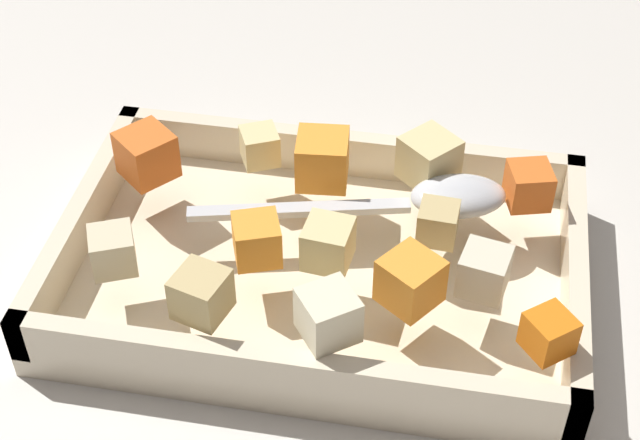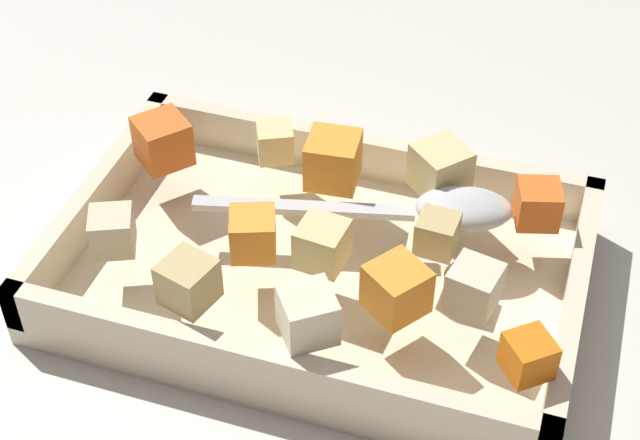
% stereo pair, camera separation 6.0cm
% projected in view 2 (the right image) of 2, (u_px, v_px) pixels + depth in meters
% --- Properties ---
extents(ground_plane, '(4.00, 4.00, 0.00)m').
position_uv_depth(ground_plane, '(340.00, 271.00, 0.65)').
color(ground_plane, beige).
extents(baking_dish, '(0.33, 0.22, 0.05)m').
position_uv_depth(baking_dish, '(320.00, 269.00, 0.63)').
color(baking_dish, beige).
rests_on(baking_dish, ground_plane).
extents(carrot_chunk_corner_se, '(0.03, 0.03, 0.02)m').
position_uv_depth(carrot_chunk_corner_se, '(528.00, 356.00, 0.52)').
color(carrot_chunk_corner_se, orange).
rests_on(carrot_chunk_corner_se, baking_dish).
extents(carrot_chunk_center, '(0.04, 0.04, 0.03)m').
position_uv_depth(carrot_chunk_center, '(333.00, 160.00, 0.63)').
color(carrot_chunk_center, orange).
rests_on(carrot_chunk_center, baking_dish).
extents(carrot_chunk_far_left, '(0.04, 0.04, 0.03)m').
position_uv_depth(carrot_chunk_far_left, '(253.00, 234.00, 0.59)').
color(carrot_chunk_far_left, orange).
rests_on(carrot_chunk_far_left, baking_dish).
extents(carrot_chunk_front_center, '(0.03, 0.03, 0.03)m').
position_uv_depth(carrot_chunk_front_center, '(538.00, 204.00, 0.61)').
color(carrot_chunk_front_center, orange).
rests_on(carrot_chunk_front_center, baking_dish).
extents(carrot_chunk_corner_nw, '(0.04, 0.04, 0.03)m').
position_uv_depth(carrot_chunk_corner_nw, '(397.00, 289.00, 0.55)').
color(carrot_chunk_corner_nw, orange).
rests_on(carrot_chunk_corner_nw, baking_dish).
extents(carrot_chunk_far_right, '(0.04, 0.04, 0.03)m').
position_uv_depth(carrot_chunk_far_right, '(163.00, 141.00, 0.65)').
color(carrot_chunk_far_right, orange).
rests_on(carrot_chunk_far_right, baking_dish).
extents(potato_chunk_back_center, '(0.03, 0.03, 0.02)m').
position_uv_depth(potato_chunk_back_center, '(437.00, 234.00, 0.59)').
color(potato_chunk_back_center, tan).
rests_on(potato_chunk_back_center, baking_dish).
extents(potato_chunk_under_handle, '(0.03, 0.03, 0.03)m').
position_uv_depth(potato_chunk_under_handle, '(112.00, 231.00, 0.59)').
color(potato_chunk_under_handle, beige).
rests_on(potato_chunk_under_handle, baking_dish).
extents(potato_chunk_mid_left, '(0.03, 0.03, 0.03)m').
position_uv_depth(potato_chunk_mid_left, '(329.00, 246.00, 0.58)').
color(potato_chunk_mid_left, '#E0CC89').
rests_on(potato_chunk_mid_left, baking_dish).
extents(potato_chunk_heap_side, '(0.04, 0.04, 0.03)m').
position_uv_depth(potato_chunk_heap_side, '(308.00, 315.00, 0.54)').
color(potato_chunk_heap_side, beige).
rests_on(potato_chunk_heap_side, baking_dish).
extents(potato_chunk_near_left, '(0.03, 0.03, 0.03)m').
position_uv_depth(potato_chunk_near_left, '(188.00, 282.00, 0.56)').
color(potato_chunk_near_left, tan).
rests_on(potato_chunk_near_left, baking_dish).
extents(potato_chunk_corner_ne, '(0.03, 0.03, 0.02)m').
position_uv_depth(potato_chunk_corner_ne, '(275.00, 142.00, 0.66)').
color(potato_chunk_corner_ne, '#E0CC89').
rests_on(potato_chunk_corner_ne, baking_dish).
extents(potato_chunk_near_right, '(0.04, 0.04, 0.03)m').
position_uv_depth(potato_chunk_near_right, '(440.00, 168.00, 0.63)').
color(potato_chunk_near_right, '#E0CC89').
rests_on(potato_chunk_near_right, baking_dish).
extents(parsnip_chunk_heap_top, '(0.03, 0.03, 0.03)m').
position_uv_depth(parsnip_chunk_heap_top, '(474.00, 287.00, 0.55)').
color(parsnip_chunk_heap_top, beige).
rests_on(parsnip_chunk_heap_top, baking_dish).
extents(serving_spoon, '(0.20, 0.07, 0.02)m').
position_uv_depth(serving_spoon, '(442.00, 209.00, 0.61)').
color(serving_spoon, silver).
rests_on(serving_spoon, baking_dish).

